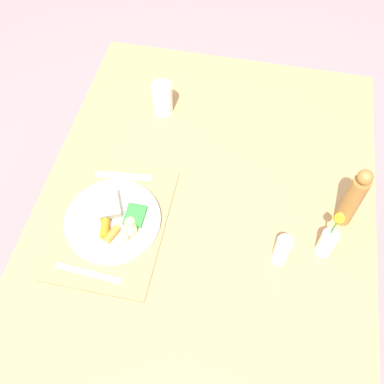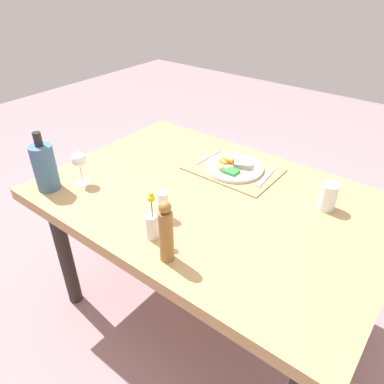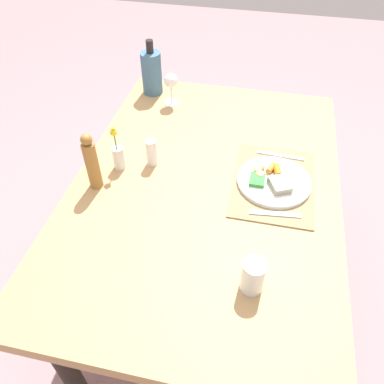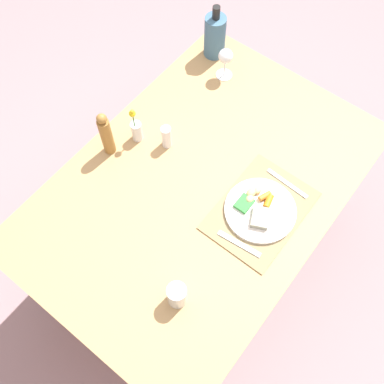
{
  "view_description": "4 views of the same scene",
  "coord_description": "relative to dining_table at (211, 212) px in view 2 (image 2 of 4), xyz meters",
  "views": [
    {
      "loc": [
        0.63,
        0.1,
        1.88
      ],
      "look_at": [
        -0.05,
        -0.04,
        0.83
      ],
      "focal_mm": 41.72,
      "sensor_mm": 36.0,
      "label": 1
    },
    {
      "loc": [
        -0.73,
        1.07,
        1.61
      ],
      "look_at": [
        0.05,
        0.06,
        0.77
      ],
      "focal_mm": 33.92,
      "sensor_mm": 36.0,
      "label": 2
    },
    {
      "loc": [
        -1.06,
        -0.17,
        1.74
      ],
      "look_at": [
        -0.09,
        0.04,
        0.77
      ],
      "focal_mm": 35.79,
      "sensor_mm": 36.0,
      "label": 3
    },
    {
      "loc": [
        -0.71,
        -0.51,
        2.35
      ],
      "look_at": [
        -0.08,
        -0.01,
        0.81
      ],
      "focal_mm": 42.49,
      "sensor_mm": 36.0,
      "label": 4
    }
  ],
  "objects": [
    {
      "name": "ground_plane",
      "position": [
        0.0,
        0.0,
        -0.66
      ],
      "size": [
        8.0,
        8.0,
        0.0
      ],
      "primitive_type": "plane",
      "color": "gray"
    },
    {
      "name": "dining_table",
      "position": [
        0.0,
        0.0,
        0.0
      ],
      "size": [
        1.47,
        1.0,
        0.74
      ],
      "color": "tan",
      "rests_on": "ground_plane"
    },
    {
      "name": "placemat",
      "position": [
        0.05,
        -0.25,
        0.09
      ],
      "size": [
        0.42,
        0.3,
        0.01
      ],
      "primitive_type": "cube",
      "color": "#8D7953",
      "rests_on": "dining_table"
    },
    {
      "name": "dinner_plate",
      "position": [
        0.04,
        -0.25,
        0.1
      ],
      "size": [
        0.28,
        0.28,
        0.04
      ],
      "color": "silver",
      "rests_on": "placemat"
    },
    {
      "name": "fork",
      "position": [
        -0.12,
        -0.27,
        0.09
      ],
      "size": [
        0.04,
        0.18,
        0.0
      ],
      "primitive_type": "cube",
      "rotation": [
        0.0,
        0.0,
        0.11
      ],
      "color": "silver",
      "rests_on": "placemat"
    },
    {
      "name": "knife",
      "position": [
        0.21,
        -0.27,
        0.09
      ],
      "size": [
        0.03,
        0.19,
        0.0
      ],
      "primitive_type": "cube",
      "rotation": [
        0.0,
        0.0,
        -0.06
      ],
      "color": "silver",
      "rests_on": "placemat"
    },
    {
      "name": "flower_vase",
      "position": [
        0.01,
        0.35,
        0.14
      ],
      "size": [
        0.05,
        0.05,
        0.2
      ],
      "color": "silver",
      "rests_on": "dining_table"
    },
    {
      "name": "wine_glass",
      "position": [
        0.52,
        0.27,
        0.19
      ],
      "size": [
        0.07,
        0.07,
        0.15
      ],
      "color": "white",
      "rests_on": "dining_table"
    },
    {
      "name": "water_tumbler",
      "position": [
        -0.42,
        -0.22,
        0.13
      ],
      "size": [
        0.07,
        0.07,
        0.11
      ],
      "color": "silver",
      "rests_on": "dining_table"
    },
    {
      "name": "cooler_bottle",
      "position": [
        0.6,
        0.39,
        0.19
      ],
      "size": [
        0.1,
        0.1,
        0.27
      ],
      "color": "#3E6582",
      "rests_on": "dining_table"
    },
    {
      "name": "salt_shaker",
      "position": [
        0.07,
        0.23,
        0.14
      ],
      "size": [
        0.04,
        0.04,
        0.11
      ],
      "primitive_type": "cylinder",
      "color": "white",
      "rests_on": "dining_table"
    },
    {
      "name": "pepper_mill",
      "position": [
        -0.1,
        0.4,
        0.19
      ],
      "size": [
        0.05,
        0.05,
        0.23
      ],
      "color": "olive",
      "rests_on": "dining_table"
    }
  ]
}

